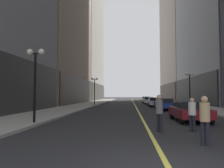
# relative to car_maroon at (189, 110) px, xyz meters

# --- Properties ---
(ground_plane) EXTENTS (200.00, 200.00, 0.00)m
(ground_plane) POSITION_rel_car_maroon_xyz_m (-2.97, 25.61, -0.72)
(ground_plane) COLOR #262628
(sidewalk_left) EXTENTS (4.50, 78.00, 0.15)m
(sidewalk_left) POSITION_rel_car_maroon_xyz_m (-11.22, 25.61, -0.64)
(sidewalk_left) COLOR #9E9991
(sidewalk_left) RESTS_ON ground
(sidewalk_right) EXTENTS (4.50, 78.00, 0.15)m
(sidewalk_right) POSITION_rel_car_maroon_xyz_m (5.28, 25.61, -0.64)
(sidewalk_right) COLOR #9E9991
(sidewalk_right) RESTS_ON ground
(lane_centre_stripe) EXTENTS (0.16, 70.00, 0.01)m
(lane_centre_stripe) POSITION_rel_car_maroon_xyz_m (-2.97, 25.61, -0.71)
(lane_centre_stripe) COLOR #E5D64C
(lane_centre_stripe) RESTS_ON ground
(building_left_far) EXTENTS (11.66, 26.00, 54.97)m
(building_left_far) POSITION_rel_car_maroon_xyz_m (-19.21, 50.61, 26.68)
(building_left_far) COLOR #B7AD99
(building_left_far) RESTS_ON ground
(car_maroon) EXTENTS (1.91, 4.08, 1.32)m
(car_maroon) POSITION_rel_car_maroon_xyz_m (0.00, 0.00, 0.00)
(car_maroon) COLOR maroon
(car_maroon) RESTS_ON ground
(car_blue) EXTENTS (1.71, 4.73, 1.32)m
(car_blue) POSITION_rel_car_maroon_xyz_m (0.09, 10.23, 0.00)
(car_blue) COLOR navy
(car_blue) RESTS_ON ground
(car_silver) EXTENTS (1.90, 4.83, 1.32)m
(car_silver) POSITION_rel_car_maroon_xyz_m (-0.23, 17.12, 0.00)
(car_silver) COLOR #B7B7BC
(car_silver) RESTS_ON ground
(car_white) EXTENTS (1.87, 4.06, 1.32)m
(car_white) POSITION_rel_car_maroon_xyz_m (-0.39, 25.04, -0.00)
(car_white) COLOR silver
(car_white) RESTS_ON ground
(car_yellow) EXTENTS (1.85, 4.68, 1.32)m
(car_yellow) POSITION_rel_car_maroon_xyz_m (-0.23, 32.66, 0.00)
(car_yellow) COLOR yellow
(car_yellow) RESTS_ON ground
(pedestrian_in_tan_trench) EXTENTS (0.47, 0.47, 1.70)m
(pedestrian_in_tan_trench) POSITION_rel_car_maroon_xyz_m (-1.32, -6.55, 0.27)
(pedestrian_in_tan_trench) COLOR black
(pedestrian_in_tan_trench) RESTS_ON ground
(pedestrian_in_white_shirt) EXTENTS (0.48, 0.48, 1.60)m
(pedestrian_in_white_shirt) POSITION_rel_car_maroon_xyz_m (-0.92, -3.74, 0.21)
(pedestrian_in_white_shirt) COLOR black
(pedestrian_in_white_shirt) RESTS_ON ground
(pedestrian_in_grey_suit) EXTENTS (0.48, 0.48, 1.75)m
(pedestrian_in_grey_suit) POSITION_rel_car_maroon_xyz_m (-2.49, -3.97, 0.30)
(pedestrian_in_grey_suit) COLOR black
(pedestrian_in_grey_suit) RESTS_ON ground
(street_lamp_left_near) EXTENTS (1.06, 0.36, 4.43)m
(street_lamp_left_near) POSITION_rel_car_maroon_xyz_m (-9.37, -2.36, 2.54)
(street_lamp_left_near) COLOR black
(street_lamp_left_near) RESTS_ON ground
(street_lamp_left_far) EXTENTS (1.06, 0.36, 4.43)m
(street_lamp_left_far) POSITION_rel_car_maroon_xyz_m (-9.37, 18.40, 2.54)
(street_lamp_left_far) COLOR black
(street_lamp_left_far) RESTS_ON ground
(street_lamp_right_mid) EXTENTS (1.06, 0.36, 4.43)m
(street_lamp_right_mid) POSITION_rel_car_maroon_xyz_m (3.43, 11.89, 2.54)
(street_lamp_right_mid) COLOR black
(street_lamp_right_mid) RESTS_ON ground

